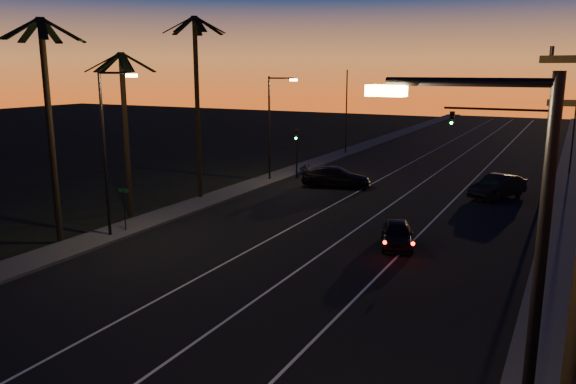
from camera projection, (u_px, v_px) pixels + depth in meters
The scene contains 20 objects.
road at pixel (362, 219), 34.59m from camera, with size 20.00×170.00×0.01m, color black.
sidewalk_left at pixel (212, 199), 39.59m from camera, with size 2.40×170.00×0.16m, color #343532.
sidewalk_right at pixel (563, 243), 29.55m from camera, with size 2.40×170.00×0.16m, color #343532.
lane_stripe_left at pixel (318, 213), 35.93m from camera, with size 0.12×160.00×0.01m, color silver.
lane_stripe_mid at pixel (370, 220), 34.36m from camera, with size 0.12×160.00×0.01m, color silver.
lane_stripe_right at pixel (427, 227), 32.79m from camera, with size 0.12×160.00×0.01m, color silver.
palm_near at pixel (48, 109), 28.31m from camera, with size 4.25×4.16×11.53m.
palm_mid at pixel (125, 116), 33.96m from camera, with size 4.25×4.16×10.03m.
palm_far at pixel (197, 90), 38.43m from camera, with size 4.25×4.16×12.53m.
streetlight_left_near at pixel (108, 141), 29.57m from camera, with size 2.55×0.26×9.00m.
streetlight_left_far at pixel (273, 120), 45.24m from camera, with size 2.55×0.26×8.50m.
streetlight_right_near at pixel (509, 340), 7.82m from camera, with size 2.55×0.26×9.00m.
street_sign at pixel (124, 204), 31.26m from camera, with size 0.70×0.06×2.60m.
signal_mast at pixel (510, 132), 39.05m from camera, with size 7.10×0.41×7.00m.
signal_post at pixel (297, 144), 46.90m from camera, with size 0.28×0.37×4.20m.
far_pole_left at pixel (346, 112), 60.26m from camera, with size 0.14×0.14×9.00m, color black.
far_pole_right at pixel (574, 124), 47.80m from camera, with size 0.14×0.14×9.00m, color black.
lead_car at pixel (397, 234), 29.14m from camera, with size 2.82×4.59×1.33m.
right_car at pixel (498, 186), 40.11m from camera, with size 3.64×5.24×1.64m.
cross_car at pixel (336, 177), 43.89m from camera, with size 5.77×3.40×1.57m.
Camera 1 is at (11.26, -1.81, 9.01)m, focal length 35.00 mm.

